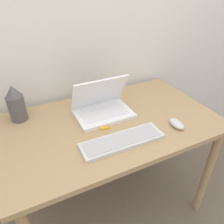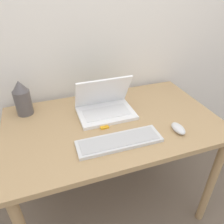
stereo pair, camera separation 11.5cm
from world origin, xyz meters
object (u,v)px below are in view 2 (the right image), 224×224
Objects in this scene: keyboard at (119,141)px; mouse at (178,128)px; vase at (22,98)px; mp3_player at (104,126)px; laptop at (105,106)px.

mouse reaches higher than keyboard.
vase is (-0.44, 0.44, 0.10)m from keyboard.
vase reaches higher than keyboard.
mp3_player is at bearing -35.39° from vase.
laptop is at bearing 135.89° from mouse.
laptop is 1.53× the size of vase.
laptop is 3.11× the size of mouse.
laptop is 0.76× the size of keyboard.
laptop is 6.65× the size of mp3_player.
laptop is 0.29m from keyboard.
keyboard is 8.77× the size of mp3_player.
laptop reaches higher than vase.
laptop is 0.48m from vase.
mouse is 2.14× the size of mp3_player.
keyboard is 0.33m from mouse.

